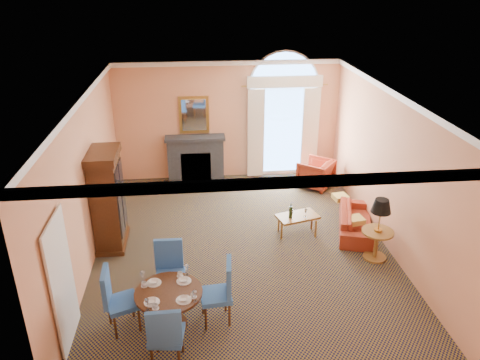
{
  "coord_description": "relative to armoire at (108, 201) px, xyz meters",
  "views": [
    {
      "loc": [
        -0.9,
        -8.35,
        5.29
      ],
      "look_at": [
        0.0,
        0.5,
        1.3
      ],
      "focal_mm": 35.0,
      "sensor_mm": 36.0,
      "label": 1
    }
  ],
  "objects": [
    {
      "name": "dining_chair_south",
      "position": [
        1.29,
        -3.55,
        -0.38
      ],
      "size": [
        0.54,
        0.54,
        1.1
      ],
      "rotation": [
        0.0,
        0.0,
        -0.12
      ],
      "color": "#2859A0",
      "rests_on": "ground"
    },
    {
      "name": "sofa",
      "position": [
        5.27,
        -0.03,
        -0.75
      ],
      "size": [
        1.16,
        1.87,
        0.51
      ],
      "primitive_type": "imported",
      "rotation": [
        0.0,
        0.0,
        1.28
      ],
      "color": "maroon",
      "rests_on": "ground"
    },
    {
      "name": "dining_chair_east",
      "position": [
        2.15,
        -2.6,
        -0.38
      ],
      "size": [
        0.55,
        0.53,
        1.1
      ],
      "rotation": [
        0.0,
        0.0,
        1.66
      ],
      "color": "#2859A0",
      "rests_on": "ground"
    },
    {
      "name": "dining_table",
      "position": [
        1.3,
        -2.67,
        -0.49
      ],
      "size": [
        1.08,
        1.08,
        0.88
      ],
      "color": "#351B0C",
      "rests_on": "ground"
    },
    {
      "name": "room_envelope",
      "position": [
        2.69,
        0.27,
        1.51
      ],
      "size": [
        6.04,
        7.52,
        3.45
      ],
      "color": "#E69A6E",
      "rests_on": "ground"
    },
    {
      "name": "armchair",
      "position": [
        4.97,
        2.37,
        -0.63
      ],
      "size": [
        1.15,
        1.14,
        0.75
      ],
      "primitive_type": "imported",
      "rotation": [
        0.0,
        0.0,
        4.03
      ],
      "color": "maroon",
      "rests_on": "ground"
    },
    {
      "name": "armoire",
      "position": [
        0.0,
        0.0,
        0.0
      ],
      "size": [
        0.6,
        1.06,
        2.08
      ],
      "color": "#351B0C",
      "rests_on": "ground"
    },
    {
      "name": "coffee_table",
      "position": [
        3.95,
        -0.02,
        -0.58
      ],
      "size": [
        0.99,
        0.71,
        0.8
      ],
      "rotation": [
        0.0,
        0.0,
        0.27
      ],
      "color": "olive",
      "rests_on": "ground"
    },
    {
      "name": "side_table",
      "position": [
        5.32,
        -1.11,
        -0.18
      ],
      "size": [
        0.62,
        0.62,
        1.29
      ],
      "color": "olive",
      "rests_on": "ground"
    },
    {
      "name": "ground",
      "position": [
        2.72,
        -0.4,
        -1.0
      ],
      "size": [
        7.5,
        7.5,
        0.0
      ],
      "primitive_type": "plane",
      "color": "black",
      "rests_on": "ground"
    },
    {
      "name": "dining_chair_north",
      "position": [
        1.29,
        -1.92,
        -0.38
      ],
      "size": [
        0.53,
        0.53,
        1.1
      ],
      "rotation": [
        0.0,
        0.0,
        3.04
      ],
      "color": "#2859A0",
      "rests_on": "ground"
    },
    {
      "name": "dining_chair_west",
      "position": [
        0.46,
        -2.64,
        -0.38
      ],
      "size": [
        0.64,
        0.64,
        1.1
      ],
      "rotation": [
        0.0,
        0.0,
        -1.19
      ],
      "color": "#2859A0",
      "rests_on": "ground"
    }
  ]
}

